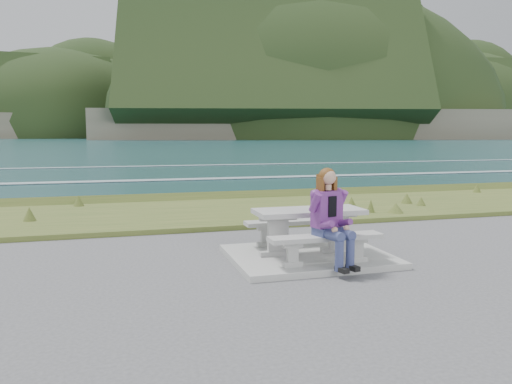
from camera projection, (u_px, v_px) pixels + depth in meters
The scene contains 9 objects.
concrete_slab at pixel (308, 256), 8.34m from camera, with size 2.60×2.10×0.10m, color #A9A9A4.
picnic_table at pixel (309, 219), 8.26m from camera, with size 1.80×0.75×0.75m.
bench_landward at pixel (326, 242), 7.62m from camera, with size 1.80×0.35×0.45m.
bench_seaward at pixel (294, 225), 8.96m from camera, with size 1.80×0.35×0.45m.
grass_verge at pixel (238, 213), 13.12m from camera, with size 160.00×4.50×0.22m, color #35541F.
shore_drop at pixel (216, 199), 15.89m from camera, with size 160.00×0.80×2.20m, color #615C49.
ocean at pixel (165, 192), 32.52m from camera, with size 1600.00×1600.00×0.09m.
headland_range at pixel (342, 124), 439.36m from camera, with size 729.83×363.95×189.03m.
seated_woman at pixel (333, 231), 7.48m from camera, with size 0.59×0.83×1.48m.
Camera 1 is at (-3.07, -7.60, 2.10)m, focal length 35.00 mm.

